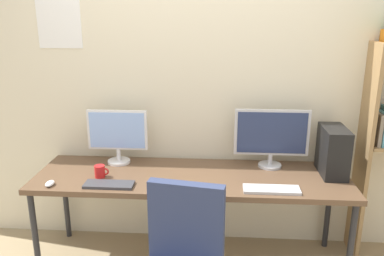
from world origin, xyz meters
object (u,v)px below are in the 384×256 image
(monitor_left, at_px, (118,134))
(coffee_mug, at_px, (100,171))
(monitor_right, at_px, (272,136))
(keyboard_right, at_px, (272,189))
(pc_tower, at_px, (333,151))
(desk, at_px, (192,181))
(computer_mouse, at_px, (50,183))
(keyboard_left, at_px, (109,185))

(monitor_left, xyz_separation_m, coffee_mug, (-0.06, -0.30, -0.20))
(monitor_right, distance_m, keyboard_right, 0.51)
(monitor_left, relative_size, keyboard_right, 1.24)
(monitor_left, relative_size, pc_tower, 1.32)
(desk, xyz_separation_m, coffee_mug, (-0.66, -0.08, 0.09))
(monitor_left, distance_m, coffee_mug, 0.36)
(monitor_left, height_order, computer_mouse, monitor_left)
(pc_tower, distance_m, keyboard_left, 1.64)
(pc_tower, distance_m, coffee_mug, 1.72)
(monitor_right, relative_size, keyboard_left, 1.66)
(pc_tower, distance_m, computer_mouse, 2.05)
(desk, xyz_separation_m, pc_tower, (1.04, 0.10, 0.23))
(monitor_left, xyz_separation_m, computer_mouse, (-0.37, -0.47, -0.23))
(keyboard_left, bearing_deg, pc_tower, 11.66)
(monitor_left, distance_m, pc_tower, 1.64)
(keyboard_left, bearing_deg, monitor_left, 95.17)
(computer_mouse, bearing_deg, monitor_right, 16.51)
(monitor_right, height_order, keyboard_left, monitor_right)
(keyboard_left, bearing_deg, monitor_right, 20.87)
(keyboard_left, bearing_deg, coffee_mug, 125.66)
(keyboard_right, xyz_separation_m, computer_mouse, (-1.53, -0.02, 0.01))
(monitor_left, bearing_deg, computer_mouse, -128.65)
(monitor_right, xyz_separation_m, pc_tower, (0.44, -0.11, -0.08))
(monitor_left, bearing_deg, monitor_right, 0.00)
(computer_mouse, distance_m, coffee_mug, 0.35)
(pc_tower, distance_m, keyboard_right, 0.61)
(desk, xyz_separation_m, keyboard_left, (-0.56, -0.23, 0.06))
(computer_mouse, xyz_separation_m, coffee_mug, (0.31, 0.17, 0.03))
(keyboard_right, bearing_deg, desk, 157.67)
(pc_tower, bearing_deg, keyboard_left, -168.34)
(desk, relative_size, coffee_mug, 21.86)
(monitor_left, distance_m, monitor_right, 1.20)
(monitor_right, bearing_deg, keyboard_right, -95.17)
(monitor_right, relative_size, keyboard_right, 1.49)
(monitor_right, bearing_deg, coffee_mug, -166.79)
(monitor_right, distance_m, computer_mouse, 1.66)
(monitor_left, distance_m, keyboard_right, 1.26)
(desk, distance_m, keyboard_left, 0.61)
(desk, distance_m, monitor_left, 0.70)
(pc_tower, relative_size, keyboard_right, 0.94)
(monitor_left, xyz_separation_m, monitor_right, (1.20, 0.00, 0.01))
(desk, height_order, coffee_mug, coffee_mug)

